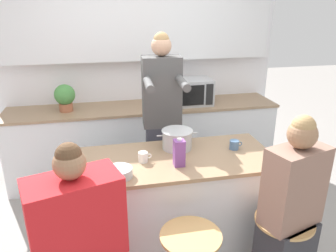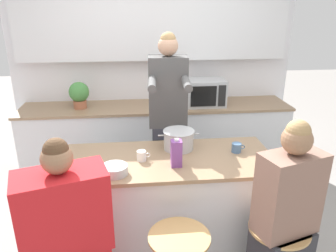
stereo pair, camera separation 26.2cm
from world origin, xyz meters
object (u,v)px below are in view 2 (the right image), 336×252
(kitchen_island, at_px, (169,207))
(juice_carton, at_px, (176,153))
(person_seated_near, at_px, (283,232))
(fruit_bowl, at_px, (115,170))
(cooking_pot, at_px, (179,140))
(person_wrapped_blanket, at_px, (69,249))
(microwave, at_px, (204,93))
(coffee_cup_far, at_px, (142,156))
(person_cooking, at_px, (168,129))
(coffee_cup_near, at_px, (237,148))
(potted_plant, at_px, (79,94))

(kitchen_island, height_order, juice_carton, juice_carton)
(person_seated_near, distance_m, fruit_bowl, 1.24)
(cooking_pot, bearing_deg, person_seated_near, -54.23)
(kitchen_island, xyz_separation_m, juice_carton, (0.04, -0.14, 0.57))
(person_seated_near, relative_size, cooking_pot, 4.18)
(person_wrapped_blanket, bearing_deg, microwave, 41.61)
(kitchen_island, bearing_deg, fruit_bowl, -152.53)
(fruit_bowl, relative_size, coffee_cup_far, 1.82)
(person_cooking, relative_size, fruit_bowl, 9.70)
(coffee_cup_near, xyz_separation_m, coffee_cup_far, (-0.79, -0.08, 0.00))
(person_cooking, bearing_deg, kitchen_island, -91.56)
(person_wrapped_blanket, bearing_deg, fruit_bowl, 40.25)
(juice_carton, bearing_deg, coffee_cup_near, 19.94)
(microwave, bearing_deg, person_seated_near, -86.92)
(person_seated_near, height_order, coffee_cup_near, person_seated_near)
(juice_carton, bearing_deg, person_wrapped_blanket, -145.12)
(kitchen_island, distance_m, fruit_bowl, 0.69)
(microwave, height_order, potted_plant, microwave)
(person_wrapped_blanket, bearing_deg, coffee_cup_far, 35.86)
(cooking_pot, relative_size, juice_carton, 1.56)
(person_seated_near, relative_size, coffee_cup_near, 13.17)
(coffee_cup_far, bearing_deg, juice_carton, -24.03)
(kitchen_island, bearing_deg, person_seated_near, -43.10)
(kitchen_island, distance_m, person_seated_near, 0.98)
(microwave, bearing_deg, potted_plant, 178.48)
(kitchen_island, distance_m, coffee_cup_near, 0.77)
(person_seated_near, height_order, fruit_bowl, person_seated_near)
(coffee_cup_far, xyz_separation_m, microwave, (0.81, 1.46, 0.11))
(fruit_bowl, distance_m, juice_carton, 0.48)
(person_wrapped_blanket, distance_m, fruit_bowl, 0.61)
(cooking_pot, bearing_deg, kitchen_island, -120.08)
(kitchen_island, bearing_deg, microwave, 67.90)
(person_wrapped_blanket, distance_m, coffee_cup_far, 0.86)
(microwave, bearing_deg, cooking_pot, -110.91)
(cooking_pot, relative_size, coffee_cup_near, 3.15)
(person_cooking, relative_size, microwave, 3.82)
(fruit_bowl, relative_size, coffee_cup_near, 1.73)
(kitchen_island, height_order, cooking_pot, cooking_pot)
(coffee_cup_far, relative_size, juice_carton, 0.47)
(kitchen_island, height_order, person_cooking, person_cooking)
(coffee_cup_near, relative_size, microwave, 0.23)
(person_cooking, bearing_deg, cooking_pot, -80.85)
(coffee_cup_near, bearing_deg, kitchen_island, -174.21)
(kitchen_island, bearing_deg, coffee_cup_near, 5.79)
(juice_carton, bearing_deg, coffee_cup_far, 155.97)
(coffee_cup_far, xyz_separation_m, juice_carton, (0.26, -0.12, 0.07))
(fruit_bowl, bearing_deg, kitchen_island, 27.47)
(cooking_pot, relative_size, fruit_bowl, 1.82)
(person_wrapped_blanket, distance_m, juice_carton, 0.99)
(person_cooking, bearing_deg, juice_carton, -87.50)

